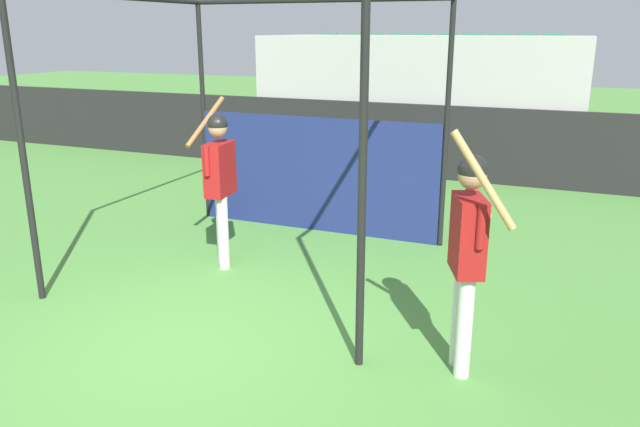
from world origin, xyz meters
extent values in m
plane|color=#477F38|center=(0.00, 0.00, 0.00)|extent=(60.00, 60.00, 0.00)
cube|color=black|center=(0.00, 7.53, 0.71)|extent=(24.00, 0.12, 1.41)
cube|color=#9E9E99|center=(0.00, 8.79, 1.33)|extent=(6.50, 2.40, 2.66)
cube|color=#1E6B3D|center=(-2.48, 7.99, 1.46)|extent=(0.45, 0.40, 0.10)
cube|color=#1E6B3D|center=(-2.48, 8.17, 1.69)|extent=(0.45, 0.06, 0.40)
cube|color=#1E6B3D|center=(-1.92, 7.99, 1.46)|extent=(0.45, 0.40, 0.10)
cube|color=#1E6B3D|center=(-1.92, 8.17, 1.69)|extent=(0.45, 0.06, 0.40)
cube|color=#1E6B3D|center=(-1.38, 7.99, 1.46)|extent=(0.45, 0.40, 0.10)
cube|color=#1E6B3D|center=(-1.38, 8.17, 1.69)|extent=(0.45, 0.06, 0.40)
cube|color=#1E6B3D|center=(-0.82, 7.99, 1.46)|extent=(0.45, 0.40, 0.10)
cube|color=#1E6B3D|center=(-0.82, 8.17, 1.69)|extent=(0.45, 0.06, 0.40)
cube|color=#1E6B3D|center=(-0.27, 7.99, 1.46)|extent=(0.45, 0.40, 0.10)
cube|color=#1E6B3D|center=(-0.27, 8.17, 1.69)|extent=(0.45, 0.06, 0.40)
cube|color=#1E6B3D|center=(0.27, 7.99, 1.46)|extent=(0.45, 0.40, 0.10)
cube|color=#1E6B3D|center=(0.27, 8.17, 1.69)|extent=(0.45, 0.06, 0.40)
cube|color=#1E6B3D|center=(0.83, 7.99, 1.46)|extent=(0.45, 0.40, 0.10)
cube|color=#1E6B3D|center=(0.83, 8.17, 1.69)|extent=(0.45, 0.06, 0.40)
cube|color=#1E6B3D|center=(1.38, 7.99, 1.46)|extent=(0.45, 0.40, 0.10)
cube|color=#1E6B3D|center=(1.38, 8.17, 1.69)|extent=(0.45, 0.06, 0.40)
cube|color=#1E6B3D|center=(1.93, 7.99, 1.46)|extent=(0.45, 0.40, 0.10)
cube|color=#1E6B3D|center=(1.93, 8.17, 1.69)|extent=(0.45, 0.06, 0.40)
cube|color=#1E6B3D|center=(2.48, 7.99, 1.46)|extent=(0.45, 0.40, 0.10)
cube|color=#1E6B3D|center=(2.48, 8.17, 1.69)|extent=(0.45, 0.06, 0.40)
cube|color=#1E6B3D|center=(-2.48, 8.79, 1.86)|extent=(0.45, 0.40, 0.10)
cube|color=#1E6B3D|center=(-2.48, 8.97, 2.09)|extent=(0.45, 0.06, 0.40)
cube|color=#1E6B3D|center=(-1.92, 8.79, 1.86)|extent=(0.45, 0.40, 0.10)
cube|color=#1E6B3D|center=(-1.92, 8.97, 2.09)|extent=(0.45, 0.06, 0.40)
cube|color=#1E6B3D|center=(-1.38, 8.79, 1.86)|extent=(0.45, 0.40, 0.10)
cube|color=#1E6B3D|center=(-1.38, 8.97, 2.09)|extent=(0.45, 0.06, 0.40)
cube|color=#1E6B3D|center=(-0.82, 8.79, 1.86)|extent=(0.45, 0.40, 0.10)
cube|color=#1E6B3D|center=(-0.82, 8.97, 2.09)|extent=(0.45, 0.06, 0.40)
cube|color=#1E6B3D|center=(-0.27, 8.79, 1.86)|extent=(0.45, 0.40, 0.10)
cube|color=#1E6B3D|center=(-0.27, 8.97, 2.09)|extent=(0.45, 0.06, 0.40)
cube|color=#1E6B3D|center=(0.27, 8.79, 1.86)|extent=(0.45, 0.40, 0.10)
cube|color=#1E6B3D|center=(0.27, 8.97, 2.09)|extent=(0.45, 0.06, 0.40)
cube|color=#1E6B3D|center=(0.83, 8.79, 1.86)|extent=(0.45, 0.40, 0.10)
cube|color=#1E6B3D|center=(0.83, 8.97, 2.09)|extent=(0.45, 0.06, 0.40)
cube|color=#1E6B3D|center=(1.38, 8.79, 1.86)|extent=(0.45, 0.40, 0.10)
cube|color=#1E6B3D|center=(1.38, 8.97, 2.09)|extent=(0.45, 0.06, 0.40)
cube|color=#1E6B3D|center=(1.93, 8.79, 1.86)|extent=(0.45, 0.40, 0.10)
cube|color=#1E6B3D|center=(1.93, 8.97, 2.09)|extent=(0.45, 0.06, 0.40)
cube|color=#1E6B3D|center=(2.48, 8.79, 1.86)|extent=(0.45, 0.40, 0.10)
cube|color=#1E6B3D|center=(2.48, 8.97, 2.09)|extent=(0.45, 0.06, 0.40)
cube|color=#1E6B3D|center=(-2.48, 9.59, 2.26)|extent=(0.45, 0.40, 0.10)
cube|color=#1E6B3D|center=(-2.48, 9.77, 2.49)|extent=(0.45, 0.06, 0.40)
cube|color=#1E6B3D|center=(-1.92, 9.59, 2.26)|extent=(0.45, 0.40, 0.10)
cube|color=#1E6B3D|center=(-1.92, 9.77, 2.49)|extent=(0.45, 0.06, 0.40)
cube|color=#1E6B3D|center=(-1.38, 9.59, 2.26)|extent=(0.45, 0.40, 0.10)
cube|color=#1E6B3D|center=(-1.38, 9.77, 2.49)|extent=(0.45, 0.06, 0.40)
cube|color=#1E6B3D|center=(-0.82, 9.59, 2.26)|extent=(0.45, 0.40, 0.10)
cube|color=#1E6B3D|center=(-0.82, 9.77, 2.49)|extent=(0.45, 0.06, 0.40)
cube|color=#1E6B3D|center=(-0.27, 9.59, 2.26)|extent=(0.45, 0.40, 0.10)
cube|color=#1E6B3D|center=(-0.27, 9.77, 2.49)|extent=(0.45, 0.06, 0.40)
cube|color=#1E6B3D|center=(0.27, 9.59, 2.26)|extent=(0.45, 0.40, 0.10)
cube|color=#1E6B3D|center=(0.27, 9.77, 2.49)|extent=(0.45, 0.06, 0.40)
cube|color=#1E6B3D|center=(0.83, 9.59, 2.26)|extent=(0.45, 0.40, 0.10)
cube|color=#1E6B3D|center=(0.83, 9.77, 2.49)|extent=(0.45, 0.06, 0.40)
cube|color=#1E6B3D|center=(1.38, 9.59, 2.26)|extent=(0.45, 0.40, 0.10)
cube|color=#1E6B3D|center=(1.38, 9.77, 2.49)|extent=(0.45, 0.06, 0.40)
cube|color=#1E6B3D|center=(1.93, 9.59, 2.26)|extent=(0.45, 0.40, 0.10)
cube|color=#1E6B3D|center=(1.93, 9.77, 2.49)|extent=(0.45, 0.06, 0.40)
cube|color=#1E6B3D|center=(2.48, 9.59, 2.26)|extent=(0.45, 0.40, 0.10)
cube|color=#1E6B3D|center=(2.48, 9.77, 2.49)|extent=(0.45, 0.06, 0.40)
cylinder|color=black|center=(-2.06, 0.34, 1.58)|extent=(0.07, 0.07, 3.15)
cylinder|color=black|center=(1.56, 0.34, 1.58)|extent=(0.07, 0.07, 3.15)
cylinder|color=black|center=(-2.06, 3.68, 1.58)|extent=(0.07, 0.07, 3.15)
cylinder|color=black|center=(1.56, 3.68, 1.58)|extent=(0.07, 0.07, 3.15)
cylinder|color=black|center=(-0.25, 3.68, 3.15)|extent=(3.62, 0.06, 0.06)
cube|color=navy|center=(-0.25, 3.66, 0.81)|extent=(3.55, 0.03, 1.63)
cylinder|color=silver|center=(-0.68, 1.85, 0.45)|extent=(0.14, 0.14, 0.89)
cylinder|color=silver|center=(-0.82, 2.04, 0.45)|extent=(0.14, 0.14, 0.89)
cube|color=maroon|center=(-0.75, 1.94, 1.21)|extent=(0.25, 0.45, 0.63)
sphere|color=#A37556|center=(-0.75, 1.94, 1.69)|extent=(0.22, 0.22, 0.22)
sphere|color=black|center=(-0.75, 1.94, 1.74)|extent=(0.23, 0.23, 0.23)
cylinder|color=maroon|center=(-0.78, 1.71, 1.35)|extent=(0.07, 0.07, 0.35)
cylinder|color=maroon|center=(-0.81, 2.17, 1.35)|extent=(0.07, 0.07, 0.35)
cylinder|color=brown|center=(-1.07, 2.18, 1.72)|extent=(0.14, 0.74, 0.55)
sphere|color=brown|center=(-0.72, 2.14, 1.47)|extent=(0.08, 0.08, 0.08)
cylinder|color=silver|center=(2.35, 0.66, 0.45)|extent=(0.17, 0.17, 0.90)
cylinder|color=silver|center=(2.42, 0.48, 0.45)|extent=(0.17, 0.17, 0.90)
cube|color=maroon|center=(2.38, 0.57, 1.21)|extent=(0.36, 0.48, 0.63)
sphere|color=#A37556|center=(2.38, 0.57, 1.70)|extent=(0.22, 0.22, 0.22)
sphere|color=black|center=(2.38, 0.57, 1.75)|extent=(0.23, 0.23, 0.23)
cylinder|color=maroon|center=(2.33, 0.79, 1.35)|extent=(0.09, 0.09, 0.35)
cylinder|color=maroon|center=(2.50, 0.37, 1.35)|extent=(0.09, 0.09, 0.35)
cylinder|color=#AD7F4C|center=(2.51, 0.25, 1.75)|extent=(0.53, 0.09, 0.71)
sphere|color=#AD7F4C|center=(2.52, 0.48, 1.41)|extent=(0.08, 0.08, 0.08)
camera|label=1|loc=(3.09, -4.26, 2.80)|focal=35.00mm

